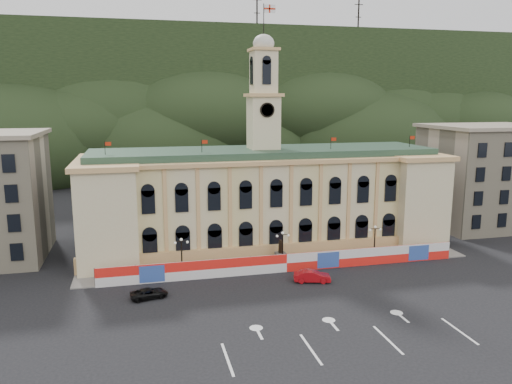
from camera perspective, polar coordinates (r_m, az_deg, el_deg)
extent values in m
plane|color=black|center=(56.02, 8.12, -14.07)|extent=(260.00, 260.00, 0.00)
cube|color=black|center=(178.19, -7.41, 10.18)|extent=(230.00, 70.00, 44.00)
cube|color=#595651|center=(166.37, 5.69, 12.94)|extent=(22.00, 8.00, 14.00)
cube|color=#595651|center=(157.83, -24.45, 10.72)|extent=(16.00, 7.00, 10.00)
cylinder|color=black|center=(168.93, 0.12, 19.78)|extent=(0.50, 0.50, 20.00)
cylinder|color=black|center=(180.30, 11.63, 18.99)|extent=(0.50, 0.50, 20.00)
cube|color=beige|center=(79.28, 0.83, -1.22)|extent=(55.00, 15.00, 14.00)
cube|color=tan|center=(73.46, 2.33, -6.87)|extent=(56.00, 0.80, 2.40)
cube|color=tan|center=(78.09, 0.84, 4.03)|extent=(56.20, 16.20, 0.60)
cube|color=#294533|center=(78.02, 0.85, 4.54)|extent=(53.00, 13.00, 1.20)
cube|color=beige|center=(76.06, -16.41, -2.17)|extent=(8.00, 17.00, 14.00)
cube|color=beige|center=(87.12, 16.15, -0.56)|extent=(8.00, 17.00, 14.00)
cube|color=beige|center=(77.66, 0.85, 7.92)|extent=(4.40, 4.40, 8.00)
cube|color=tan|center=(77.57, 0.86, 11.02)|extent=(5.20, 5.20, 0.50)
cube|color=beige|center=(77.65, 0.87, 13.45)|extent=(3.60, 3.60, 6.50)
cube|color=tan|center=(77.89, 0.88, 15.95)|extent=(4.20, 4.20, 0.40)
cylinder|color=black|center=(75.36, 1.30, 9.35)|extent=(2.20, 0.20, 2.20)
ellipsoid|color=beige|center=(77.98, 0.88, 16.61)|extent=(3.20, 3.20, 2.72)
cylinder|color=black|center=(78.37, 0.89, 18.94)|extent=(0.12, 0.12, 5.00)
cube|color=white|center=(78.87, 1.57, 20.21)|extent=(1.80, 0.04, 1.20)
cube|color=#B6220B|center=(78.85, 1.57, 20.21)|extent=(1.80, 0.02, 0.22)
cube|color=#B6220B|center=(78.85, 1.57, 20.21)|extent=(0.22, 0.02, 1.20)
cube|color=#BEB193|center=(100.91, 24.77, 1.53)|extent=(20.00, 16.00, 18.00)
cube|color=gray|center=(100.01, 25.19, 6.79)|extent=(21.00, 17.00, 0.60)
cube|color=red|center=(68.71, 3.52, -8.10)|extent=(50.00, 0.25, 2.50)
cube|color=#2F4D9D|center=(65.85, -11.80, -9.16)|extent=(3.20, 0.05, 2.20)
cube|color=#2F4D9D|center=(70.50, 8.27, -7.70)|extent=(3.20, 0.05, 2.20)
cube|color=#2F4D9D|center=(76.62, 18.11, -6.63)|extent=(3.20, 0.05, 2.20)
cube|color=slate|center=(71.58, 2.86, -8.30)|extent=(56.00, 5.50, 0.16)
cube|color=#595651|center=(71.54, 2.81, -7.62)|extent=(1.40, 1.40, 1.80)
cylinder|color=black|center=(71.03, 2.82, -6.31)|extent=(0.60, 0.60, 1.60)
sphere|color=black|center=(70.77, 2.83, -5.62)|extent=(0.44, 0.44, 0.44)
cylinder|color=black|center=(68.43, -8.43, -9.26)|extent=(0.44, 0.44, 0.30)
cylinder|color=black|center=(67.70, -8.48, -7.47)|extent=(0.18, 0.18, 4.80)
cube|color=black|center=(67.02, -8.54, -5.60)|extent=(1.60, 0.08, 0.08)
sphere|color=silver|center=(67.00, -9.22, -5.75)|extent=(0.36, 0.36, 0.36)
sphere|color=silver|center=(67.13, -7.85, -5.68)|extent=(0.36, 0.36, 0.36)
sphere|color=silver|center=(66.95, -8.55, -5.39)|extent=(0.40, 0.40, 0.40)
cylinder|color=black|center=(70.88, 3.03, -8.44)|extent=(0.44, 0.44, 0.30)
cylinder|color=black|center=(70.17, 3.05, -6.70)|extent=(0.18, 0.18, 4.80)
cube|color=black|center=(69.52, 3.07, -4.89)|extent=(1.60, 0.08, 0.08)
sphere|color=silver|center=(69.34, 2.43, -5.06)|extent=(0.36, 0.36, 0.36)
sphere|color=silver|center=(69.78, 3.70, -4.97)|extent=(0.36, 0.36, 0.36)
sphere|color=silver|center=(69.45, 3.07, -4.69)|extent=(0.40, 0.40, 0.40)
cylinder|color=black|center=(75.87, 13.31, -7.42)|extent=(0.44, 0.44, 0.30)
cylinder|color=black|center=(75.22, 13.39, -5.79)|extent=(0.18, 0.18, 4.80)
cube|color=black|center=(74.61, 13.46, -4.09)|extent=(1.60, 0.08, 0.08)
sphere|color=silver|center=(74.29, 12.91, -4.25)|extent=(0.36, 0.36, 0.36)
sphere|color=silver|center=(75.00, 14.00, -4.16)|extent=(0.36, 0.36, 0.36)
sphere|color=silver|center=(74.54, 13.47, -3.91)|extent=(0.40, 0.40, 0.40)
imported|color=#9E0B11|center=(65.51, 6.44, -9.54)|extent=(3.99, 5.55, 1.56)
imported|color=black|center=(61.54, -12.11, -11.25)|extent=(3.83, 5.24, 1.22)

